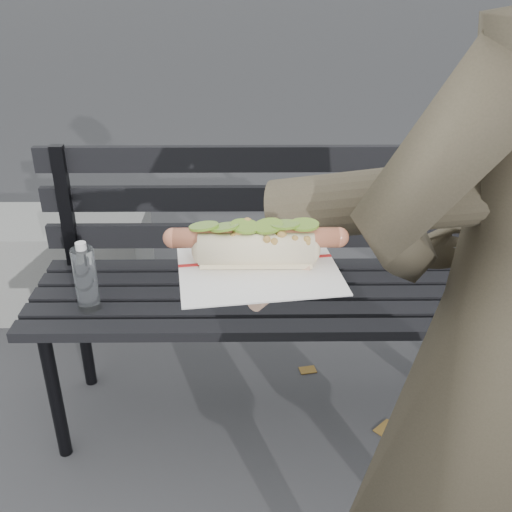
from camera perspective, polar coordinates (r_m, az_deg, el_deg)
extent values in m
cylinder|color=black|center=(1.91, -18.58, -12.56)|extent=(0.04, 0.04, 0.45)
cylinder|color=black|center=(2.17, -16.11, -6.86)|extent=(0.04, 0.04, 0.45)
cylinder|color=black|center=(1.97, 22.67, -11.99)|extent=(0.04, 0.04, 0.45)
cylinder|color=black|center=(2.23, 19.58, -6.54)|extent=(0.04, 0.04, 0.45)
cube|color=black|center=(1.67, 2.58, -7.04)|extent=(1.50, 0.07, 0.03)
cube|color=black|center=(1.75, 2.43, -5.37)|extent=(1.50, 0.07, 0.03)
cube|color=black|center=(1.82, 2.30, -3.83)|extent=(1.50, 0.07, 0.03)
cube|color=black|center=(1.90, 2.18, -2.43)|extent=(1.50, 0.07, 0.03)
cube|color=black|center=(1.98, 2.06, -1.13)|extent=(1.50, 0.07, 0.03)
cube|color=black|center=(1.98, -17.62, 4.18)|extent=(0.04, 0.03, 0.42)
cube|color=black|center=(2.04, 21.34, 4.23)|extent=(0.04, 0.03, 0.42)
cube|color=black|center=(1.96, 2.08, 1.99)|extent=(1.50, 0.02, 0.08)
cube|color=black|center=(1.91, 2.14, 5.53)|extent=(1.50, 0.02, 0.08)
cube|color=black|center=(1.86, 2.21, 9.24)|extent=(1.50, 0.02, 0.08)
cylinder|color=white|center=(1.75, -15.90, -2.15)|extent=(0.06, 0.06, 0.19)
cylinder|color=white|center=(1.71, -16.35, 0.91)|extent=(0.03, 0.03, 0.02)
cube|color=slate|center=(2.78, -22.66, -0.62)|extent=(1.20, 0.40, 0.40)
cylinder|color=#413A2B|center=(0.84, 18.24, 5.62)|extent=(0.51, 0.23, 0.19)
cylinder|color=#D8A384|center=(0.75, 3.04, -0.99)|extent=(0.09, 0.08, 0.07)
ellipsoid|color=#D8A384|center=(0.74, 0.00, -1.71)|extent=(0.10, 0.12, 0.03)
cylinder|color=#D8A384|center=(0.72, -4.37, -2.75)|extent=(0.05, 0.02, 0.02)
cylinder|color=#D8A384|center=(0.74, -4.28, -1.97)|extent=(0.05, 0.02, 0.02)
cylinder|color=#D8A384|center=(0.75, -4.19, -1.22)|extent=(0.05, 0.02, 0.02)
cylinder|color=#D8A384|center=(0.77, -4.11, -0.51)|extent=(0.05, 0.02, 0.02)
cylinder|color=#D8A384|center=(0.70, 0.87, -3.77)|extent=(0.04, 0.05, 0.02)
cube|color=white|center=(0.74, 0.00, -0.55)|extent=(0.21, 0.21, 0.00)
cube|color=#B21E1E|center=(0.74, 0.00, -0.44)|extent=(0.19, 0.03, 0.00)
cylinder|color=#C76D4C|center=(0.72, 0.00, 1.76)|extent=(0.20, 0.02, 0.02)
sphere|color=#C76D4C|center=(0.73, -7.90, 1.71)|extent=(0.03, 0.02, 0.02)
sphere|color=#C76D4C|center=(0.73, 7.88, 1.78)|extent=(0.02, 0.02, 0.02)
sphere|color=#9E6B2D|center=(0.71, 2.44, 1.96)|extent=(0.01, 0.01, 0.01)
sphere|color=#9E6B2D|center=(0.70, 1.05, 1.58)|extent=(0.01, 0.01, 0.01)
sphere|color=#9E6B2D|center=(0.72, 4.69, 2.64)|extent=(0.01, 0.01, 0.01)
sphere|color=#9E6B2D|center=(0.70, 4.98, 1.14)|extent=(0.01, 0.01, 0.01)
sphere|color=#9E6B2D|center=(0.73, -4.35, 2.83)|extent=(0.01, 0.01, 0.01)
sphere|color=#9E6B2D|center=(0.71, 2.30, 1.61)|extent=(0.01, 0.01, 0.01)
sphere|color=#9E6B2D|center=(0.71, -3.77, 1.45)|extent=(0.01, 0.01, 0.01)
sphere|color=#9E6B2D|center=(0.74, -1.50, 2.83)|extent=(0.01, 0.01, 0.01)
sphere|color=#9E6B2D|center=(0.70, 4.89, 1.51)|extent=(0.01, 0.01, 0.01)
sphere|color=#9E6B2D|center=(0.71, 2.34, 1.62)|extent=(0.01, 0.01, 0.01)
sphere|color=#9E6B2D|center=(0.70, 3.74, 1.65)|extent=(0.01, 0.01, 0.01)
sphere|color=#9E6B2D|center=(0.73, 0.21, 3.02)|extent=(0.01, 0.01, 0.01)
sphere|color=#9E6B2D|center=(0.72, -4.53, 2.03)|extent=(0.01, 0.01, 0.01)
sphere|color=#9E6B2D|center=(0.74, 1.83, 3.22)|extent=(0.01, 0.01, 0.01)
sphere|color=#9E6B2D|center=(0.70, -2.23, 1.82)|extent=(0.01, 0.01, 0.01)
sphere|color=#9E6B2D|center=(0.72, -4.39, 2.21)|extent=(0.01, 0.01, 0.01)
sphere|color=#9E6B2D|center=(0.72, 3.53, 2.82)|extent=(0.01, 0.01, 0.01)
sphere|color=#9E6B2D|center=(0.72, 2.06, 2.50)|extent=(0.01, 0.01, 0.01)
sphere|color=#9E6B2D|center=(0.70, 1.75, 1.22)|extent=(0.01, 0.01, 0.01)
sphere|color=#9E6B2D|center=(0.71, -0.18, 1.64)|extent=(0.01, 0.01, 0.01)
sphere|color=#9E6B2D|center=(0.73, -3.31, 2.23)|extent=(0.01, 0.01, 0.01)
sphere|color=#9E6B2D|center=(0.72, 1.67, 2.49)|extent=(0.01, 0.01, 0.01)
sphere|color=#9E6B2D|center=(0.73, -0.84, 3.11)|extent=(0.01, 0.01, 0.01)
sphere|color=#9E6B2D|center=(0.72, 2.80, 2.20)|extent=(0.01, 0.01, 0.01)
sphere|color=#9E6B2D|center=(0.70, 0.83, 1.43)|extent=(0.01, 0.01, 0.01)
sphere|color=#9E6B2D|center=(0.71, -1.74, 2.01)|extent=(0.01, 0.01, 0.01)
sphere|color=#9E6B2D|center=(0.73, 1.78, 3.06)|extent=(0.01, 0.01, 0.01)
sphere|color=#9E6B2D|center=(0.72, -1.09, 2.31)|extent=(0.01, 0.01, 0.01)
cylinder|color=olive|center=(0.72, -5.00, 2.85)|extent=(0.04, 0.04, 0.01)
cylinder|color=olive|center=(0.71, -3.03, 2.77)|extent=(0.04, 0.04, 0.01)
cylinder|color=olive|center=(0.71, -1.05, 2.86)|extent=(0.04, 0.04, 0.01)
cylinder|color=olive|center=(0.71, 1.16, 2.88)|extent=(0.04, 0.04, 0.01)
cylinder|color=olive|center=(0.72, 2.76, 3.01)|extent=(0.04, 0.04, 0.01)
cylinder|color=olive|center=(0.72, 4.60, 3.01)|extent=(0.04, 0.04, 0.00)
cube|color=brown|center=(3.58, -22.27, 2.12)|extent=(0.05, 0.05, 0.00)
cube|color=brown|center=(2.97, 11.12, -1.40)|extent=(0.09, 0.08, 0.00)
cube|color=brown|center=(2.28, 4.95, -10.75)|extent=(0.07, 0.05, 0.00)
cube|color=brown|center=(2.09, 12.34, -15.79)|extent=(0.09, 0.09, 0.00)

